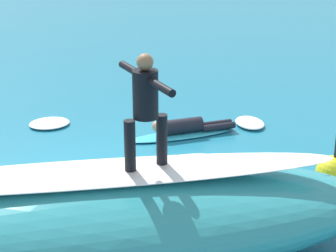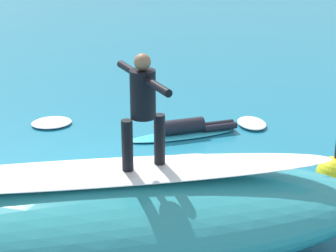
# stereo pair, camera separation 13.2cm
# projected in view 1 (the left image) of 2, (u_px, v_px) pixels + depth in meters

# --- Properties ---
(ground_plane) EXTENTS (120.00, 120.00, 0.00)m
(ground_plane) POSITION_uv_depth(u_px,v_px,m) (108.00, 181.00, 10.21)
(ground_plane) COLOR teal
(wave_crest) EXTENTS (8.16, 3.63, 1.25)m
(wave_crest) POSITION_uv_depth(u_px,v_px,m) (86.00, 220.00, 7.75)
(wave_crest) COLOR teal
(wave_crest) RESTS_ON ground_plane
(wave_foam_lip) EXTENTS (6.75, 1.85, 0.08)m
(wave_foam_lip) POSITION_uv_depth(u_px,v_px,m) (83.00, 174.00, 7.51)
(wave_foam_lip) COLOR white
(wave_foam_lip) RESTS_ON wave_crest
(surfboard_riding) EXTENTS (2.03, 0.87, 0.09)m
(surfboard_riding) POSITION_uv_depth(u_px,v_px,m) (147.00, 170.00, 7.63)
(surfboard_riding) COLOR silver
(surfboard_riding) RESTS_ON wave_crest
(surfer_riding) EXTENTS (0.59, 1.40, 1.49)m
(surfer_riding) POSITION_uv_depth(u_px,v_px,m) (146.00, 103.00, 7.30)
(surfer_riding) COLOR black
(surfer_riding) RESTS_ON surfboard_riding
(surfboard_paddling) EXTENTS (2.30, 0.56, 0.07)m
(surfboard_paddling) POSITION_uv_depth(u_px,v_px,m) (182.00, 135.00, 12.11)
(surfboard_paddling) COLOR #33B2D1
(surfboard_paddling) RESTS_ON ground_plane
(surfer_paddling) EXTENTS (1.77, 0.35, 0.32)m
(surfer_paddling) POSITION_uv_depth(u_px,v_px,m) (188.00, 126.00, 12.09)
(surfer_paddling) COLOR black
(surfer_paddling) RESTS_ON surfboard_paddling
(buoy_marker) EXTENTS (0.60, 0.60, 1.03)m
(buoy_marker) POSITION_uv_depth(u_px,v_px,m) (334.00, 173.00, 9.80)
(buoy_marker) COLOR yellow
(buoy_marker) RESTS_ON ground_plane
(foam_patch_mid) EXTENTS (0.65, 0.86, 0.11)m
(foam_patch_mid) POSITION_uv_depth(u_px,v_px,m) (250.00, 123.00, 12.69)
(foam_patch_mid) COLOR white
(foam_patch_mid) RESTS_ON ground_plane
(foam_patch_far) EXTENTS (0.89, 0.77, 0.10)m
(foam_patch_far) POSITION_uv_depth(u_px,v_px,m) (49.00, 123.00, 12.69)
(foam_patch_far) COLOR white
(foam_patch_far) RESTS_ON ground_plane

